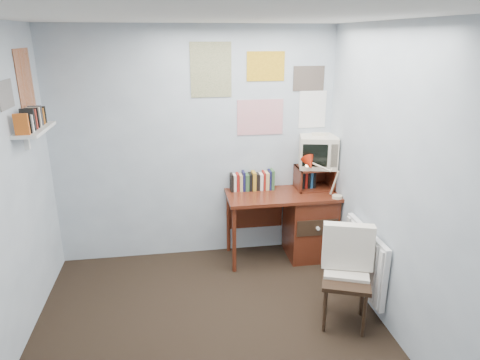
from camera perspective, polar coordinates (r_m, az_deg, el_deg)
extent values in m
plane|color=black|center=(3.63, -3.45, -22.38)|extent=(3.50, 3.50, 0.00)
cube|color=silver|center=(4.62, -5.92, 4.43)|extent=(3.00, 0.02, 2.50)
cube|color=silver|center=(3.42, 21.98, -2.06)|extent=(0.02, 3.50, 2.50)
cube|color=white|center=(2.74, -4.54, 21.09)|extent=(3.00, 3.50, 0.02)
cube|color=#5E2515|center=(4.65, 5.64, -2.04)|extent=(1.20, 0.55, 0.03)
cube|color=#5E2515|center=(4.89, 9.27, -5.98)|extent=(0.50, 0.50, 0.72)
cylinder|color=#5E2515|center=(4.49, -0.77, -8.05)|extent=(0.04, 0.04, 0.72)
cylinder|color=#5E2515|center=(4.91, -1.56, -5.60)|extent=(0.04, 0.04, 0.72)
cube|color=#5E2515|center=(4.95, 1.98, -4.69)|extent=(0.64, 0.02, 0.30)
cube|color=black|center=(3.81, 13.96, -12.90)|extent=(0.55, 0.54, 0.84)
cube|color=#AF210B|center=(4.55, 13.00, -0.09)|extent=(0.33, 0.30, 0.39)
cube|color=#5E2515|center=(4.81, 9.85, 0.30)|extent=(0.40, 0.30, 0.25)
cube|color=beige|center=(4.76, 10.36, 3.99)|extent=(0.47, 0.45, 0.38)
cube|color=#5E2515|center=(4.72, 2.31, 0.02)|extent=(0.60, 0.14, 0.22)
cube|color=white|center=(4.18, 16.31, -10.16)|extent=(0.09, 0.80, 0.60)
cube|color=white|center=(4.08, -25.69, 6.07)|extent=(0.20, 0.62, 0.24)
cube|color=white|center=(4.60, 2.77, 12.03)|extent=(1.20, 0.01, 0.90)
cube|color=white|center=(4.05, -27.75, 11.19)|extent=(0.01, 0.70, 0.60)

